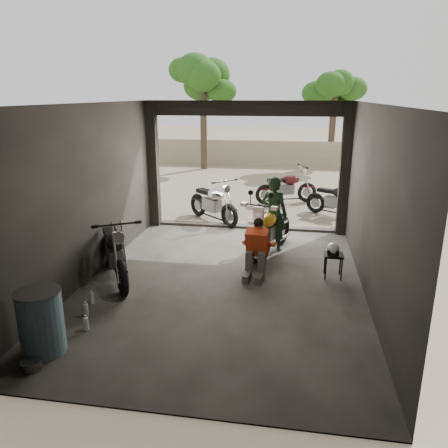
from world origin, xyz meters
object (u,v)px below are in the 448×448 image
(outside_bike_a, at_px, (213,200))
(outside_bike_c, at_px, (337,197))
(outside_bike_b, at_px, (287,185))
(oil_drum, at_px, (41,323))
(stool, at_px, (334,258))
(main_bike, at_px, (270,226))
(left_bike, at_px, (115,248))
(rider, at_px, (274,214))
(sign_post, at_px, (390,171))
(mechanic, at_px, (256,251))
(helmet, at_px, (333,249))

(outside_bike_a, relative_size, outside_bike_c, 1.09)
(outside_bike_b, bearing_deg, oil_drum, 140.57)
(outside_bike_b, bearing_deg, stool, 168.91)
(stool, distance_m, oil_drum, 5.12)
(oil_drum, bearing_deg, outside_bike_c, 60.01)
(main_bike, relative_size, outside_bike_b, 1.04)
(outside_bike_c, bearing_deg, outside_bike_a, 139.76)
(left_bike, bearing_deg, oil_drum, -121.42)
(outside_bike_b, relative_size, rider, 1.05)
(outside_bike_a, distance_m, sign_post, 4.57)
(outside_bike_b, relative_size, outside_bike_c, 1.06)
(main_bike, height_order, outside_bike_a, outside_bike_a)
(left_bike, relative_size, outside_bike_a, 1.02)
(outside_bike_b, height_order, oil_drum, outside_bike_b)
(left_bike, bearing_deg, outside_bike_c, 18.20)
(outside_bike_a, bearing_deg, outside_bike_c, -29.26)
(main_bike, bearing_deg, oil_drum, -101.26)
(mechanic, bearing_deg, sign_post, 44.43)
(outside_bike_b, distance_m, outside_bike_c, 2.01)
(main_bike, bearing_deg, outside_bike_c, 83.62)
(main_bike, height_order, helmet, main_bike)
(outside_bike_c, xyz_separation_m, mechanic, (-1.83, -4.65, -0.02))
(sign_post, bearing_deg, main_bike, 174.93)
(main_bike, distance_m, outside_bike_b, 4.66)
(stool, height_order, helmet, helmet)
(outside_bike_a, distance_m, stool, 4.47)
(left_bike, height_order, outside_bike_c, left_bike)
(rider, relative_size, stool, 3.47)
(outside_bike_b, xyz_separation_m, helmet, (1.02, -5.84, -0.00))
(main_bike, distance_m, helmet, 1.72)
(stool, relative_size, helmet, 1.90)
(rider, bearing_deg, outside_bike_a, -26.49)
(outside_bike_a, xyz_separation_m, mechanic, (1.50, -3.59, -0.07))
(left_bike, bearing_deg, mechanic, -20.01)
(stool, xyz_separation_m, sign_post, (1.20, 1.80, 1.36))
(outside_bike_b, xyz_separation_m, rider, (-0.16, -4.45, 0.24))
(main_bike, relative_size, outside_bike_c, 1.10)
(outside_bike_c, distance_m, sign_post, 2.98)
(left_bike, distance_m, rider, 3.51)
(outside_bike_c, distance_m, rider, 3.45)
(mechanic, height_order, helmet, mechanic)
(outside_bike_a, bearing_deg, main_bike, -99.56)
(outside_bike_a, xyz_separation_m, stool, (2.94, -3.35, -0.21))
(main_bike, bearing_deg, sign_post, 35.29)
(outside_bike_a, height_order, stool, outside_bike_a)
(left_bike, height_order, outside_bike_a, left_bike)
(main_bike, relative_size, helmet, 7.27)
(outside_bike_b, height_order, stool, outside_bike_b)
(oil_drum, bearing_deg, rider, 58.52)
(outside_bike_b, bearing_deg, outside_bike_c, -155.52)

